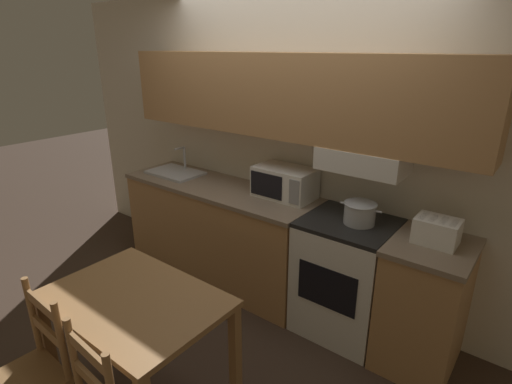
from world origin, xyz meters
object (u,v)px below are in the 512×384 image
(dining_table, at_px, (136,314))
(chair_left_of_table, at_px, (29,377))
(sink_basin, at_px, (175,172))
(cooking_pot, at_px, (360,213))
(microwave, at_px, (285,183))
(toaster, at_px, (437,231))
(stove_range, at_px, (345,276))

(dining_table, xyz_separation_m, chair_left_of_table, (-0.27, -0.51, -0.22))
(sink_basin, height_order, chair_left_of_table, sink_basin)
(cooking_pot, relative_size, microwave, 0.62)
(microwave, height_order, toaster, microwave)
(sink_basin, bearing_deg, chair_left_of_table, -63.70)
(toaster, bearing_deg, cooking_pot, -178.10)
(toaster, bearing_deg, chair_left_of_table, -127.63)
(stove_range, distance_m, dining_table, 1.55)
(microwave, distance_m, dining_table, 1.56)
(microwave, distance_m, toaster, 1.23)
(cooking_pot, distance_m, dining_table, 1.61)
(microwave, distance_m, sink_basin, 1.22)
(microwave, bearing_deg, chair_left_of_table, -97.44)
(microwave, relative_size, toaster, 1.81)
(sink_basin, relative_size, chair_left_of_table, 0.58)
(toaster, bearing_deg, stove_range, -177.48)
(cooking_pot, bearing_deg, microwave, 170.98)
(microwave, relative_size, sink_basin, 0.94)
(toaster, bearing_deg, microwave, 175.49)
(stove_range, bearing_deg, toaster, 2.52)
(stove_range, height_order, sink_basin, sink_basin)
(stove_range, relative_size, dining_table, 0.90)
(toaster, bearing_deg, sink_basin, -179.34)
(sink_basin, bearing_deg, microwave, 5.90)
(toaster, distance_m, dining_table, 1.90)
(dining_table, bearing_deg, cooking_pot, 63.15)
(cooking_pot, bearing_deg, chair_left_of_table, -117.08)
(cooking_pot, xyz_separation_m, dining_table, (-0.71, -1.40, -0.35))
(stove_range, distance_m, microwave, 0.88)
(microwave, xyz_separation_m, toaster, (1.22, -0.10, -0.04))
(stove_range, relative_size, sink_basin, 1.74)
(microwave, bearing_deg, stove_range, -10.65)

